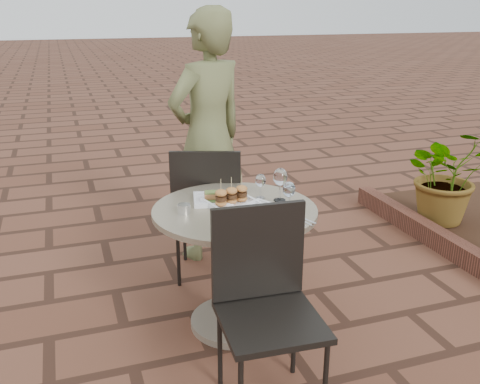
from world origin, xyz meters
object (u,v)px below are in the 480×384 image
object	(u,v)px
chair_far	(207,204)
chair_near	(265,291)
cafe_table	(235,249)
plate_tuna	(261,213)
diner	(208,138)
plate_sliders	(231,199)
plate_salmon	(213,199)

from	to	relation	value
chair_far	chair_near	size ratio (longest dim) A/B	1.00
cafe_table	chair_far	distance (m)	0.59
chair_near	plate_tuna	bearing A→B (deg)	75.26
diner	plate_sliders	xyz separation A→B (m)	(-0.13, -0.95, -0.12)
cafe_table	plate_tuna	distance (m)	0.32
chair_far	diner	bearing A→B (deg)	-87.93
plate_salmon	chair_near	bearing A→B (deg)	-87.64
cafe_table	plate_sliders	xyz separation A→B (m)	(-0.00, 0.04, 0.28)
cafe_table	plate_sliders	distance (m)	0.29
chair_far	diner	size ratio (longest dim) A/B	0.52
plate_salmon	plate_sliders	distance (m)	0.13
chair_far	plate_sliders	distance (m)	0.58
plate_salmon	plate_tuna	world-z (taller)	plate_salmon
plate_salmon	plate_sliders	size ratio (longest dim) A/B	0.83
cafe_table	plate_tuna	bearing A→B (deg)	-58.72
chair_far	cafe_table	bearing A→B (deg)	109.06
chair_far	plate_tuna	bearing A→B (deg)	116.20
cafe_table	plate_tuna	size ratio (longest dim) A/B	2.51
plate_sliders	plate_tuna	world-z (taller)	plate_sliders
chair_far	plate_tuna	distance (m)	0.77
chair_near	plate_salmon	bearing A→B (deg)	95.79
chair_far	plate_tuna	size ratio (longest dim) A/B	2.59
plate_sliders	plate_salmon	bearing A→B (deg)	129.08
diner	plate_salmon	size ratio (longest dim) A/B	6.96
cafe_table	chair_near	bearing A→B (deg)	-95.12
plate_salmon	diner	bearing A→B (deg)	76.22
cafe_table	chair_far	bearing A→B (deg)	89.98
diner	chair_near	bearing A→B (deg)	59.53
cafe_table	plate_sliders	size ratio (longest dim) A/B	2.93
chair_far	plate_sliders	xyz separation A→B (m)	(-0.01, -0.54, 0.22)
plate_sliders	chair_far	bearing A→B (deg)	89.45
chair_far	plate_salmon	size ratio (longest dim) A/B	3.64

